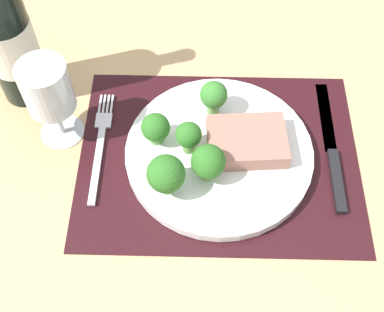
% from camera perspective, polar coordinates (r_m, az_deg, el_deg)
% --- Properties ---
extents(ground_plane, '(1.40, 1.10, 0.03)m').
position_cam_1_polar(ground_plane, '(0.74, 2.97, -0.77)').
color(ground_plane, tan).
extents(placemat, '(0.40, 0.31, 0.00)m').
position_cam_1_polar(placemat, '(0.73, 3.02, -0.08)').
color(placemat, black).
rests_on(placemat, ground_plane).
extents(plate, '(0.27, 0.27, 0.02)m').
position_cam_1_polar(plate, '(0.72, 3.06, 0.33)').
color(plate, white).
rests_on(plate, placemat).
extents(steak, '(0.11, 0.09, 0.03)m').
position_cam_1_polar(steak, '(0.71, 6.21, 1.64)').
color(steak, '#9E6B5B').
rests_on(steak, plate).
extents(broccoli_near_steak, '(0.05, 0.05, 0.07)m').
position_cam_1_polar(broccoli_near_steak, '(0.65, -2.95, -2.08)').
color(broccoli_near_steak, '#5B8942').
rests_on(broccoli_near_steak, plate).
extents(broccoli_near_fork, '(0.04, 0.04, 0.05)m').
position_cam_1_polar(broccoli_near_fork, '(0.70, -4.14, 3.17)').
color(broccoli_near_fork, '#5B8942').
rests_on(broccoli_near_fork, plate).
extents(broccoli_center, '(0.04, 0.04, 0.06)m').
position_cam_1_polar(broccoli_center, '(0.73, 2.46, 6.81)').
color(broccoli_center, '#5B8942').
rests_on(broccoli_center, plate).
extents(broccoli_front_edge, '(0.04, 0.04, 0.05)m').
position_cam_1_polar(broccoli_front_edge, '(0.68, -0.40, 2.06)').
color(broccoli_front_edge, '#5B8942').
rests_on(broccoli_front_edge, plate).
extents(broccoli_back_left, '(0.05, 0.05, 0.06)m').
position_cam_1_polar(broccoli_back_left, '(0.66, 1.84, -0.69)').
color(broccoli_back_left, '#6B994C').
rests_on(broccoli_back_left, plate).
extents(fork, '(0.02, 0.19, 0.01)m').
position_cam_1_polar(fork, '(0.75, -10.33, 1.26)').
color(fork, silver).
rests_on(fork, placemat).
extents(knife, '(0.02, 0.23, 0.01)m').
position_cam_1_polar(knife, '(0.75, 15.57, 0.21)').
color(knife, black).
rests_on(knife, placemat).
extents(wine_bottle, '(0.08, 0.08, 0.32)m').
position_cam_1_polar(wine_bottle, '(0.77, -20.20, 12.66)').
color(wine_bottle, black).
rests_on(wine_bottle, ground_plane).
extents(wine_glass, '(0.07, 0.07, 0.14)m').
position_cam_1_polar(wine_glass, '(0.71, -15.93, 6.97)').
color(wine_glass, silver).
rests_on(wine_glass, ground_plane).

